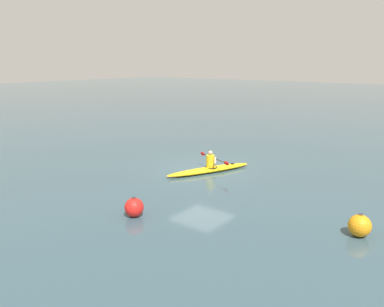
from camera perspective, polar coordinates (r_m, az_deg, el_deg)
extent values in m
plane|color=#334C56|center=(18.62, 1.54, -2.33)|extent=(160.00, 160.00, 0.00)
ellipsoid|color=#EAB214|center=(18.12, 2.55, -2.39)|extent=(2.31, 4.34, 0.24)
torus|color=black|center=(18.14, 2.80, -2.04)|extent=(0.78, 0.78, 0.04)
cylinder|color=black|center=(18.80, 6.00, -1.51)|extent=(0.18, 0.18, 0.02)
cylinder|color=yellow|center=(18.05, 2.73, -1.13)|extent=(0.38, 0.38, 0.57)
sphere|color=tan|center=(17.95, 2.74, 0.09)|extent=(0.21, 0.21, 0.21)
cylinder|color=black|center=(18.12, 3.27, -0.70)|extent=(1.93, 0.83, 0.03)
ellipsoid|color=red|center=(18.98, 1.59, -0.03)|extent=(0.38, 0.19, 0.17)
ellipsoid|color=red|center=(17.29, 5.11, -1.44)|extent=(0.38, 0.19, 0.17)
cylinder|color=tan|center=(18.31, 2.46, -0.65)|extent=(0.32, 0.16, 0.34)
cylinder|color=tan|center=(17.83, 3.44, -1.05)|extent=(0.24, 0.27, 0.34)
sphere|color=red|center=(13.16, -8.55, -7.87)|extent=(0.64, 0.64, 0.64)
torus|color=#333338|center=(13.03, -8.60, -6.43)|extent=(0.12, 0.12, 0.02)
sphere|color=orange|center=(12.64, 23.52, -9.75)|extent=(0.67, 0.67, 0.67)
torus|color=#333338|center=(12.50, 23.68, -8.20)|extent=(0.12, 0.12, 0.02)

